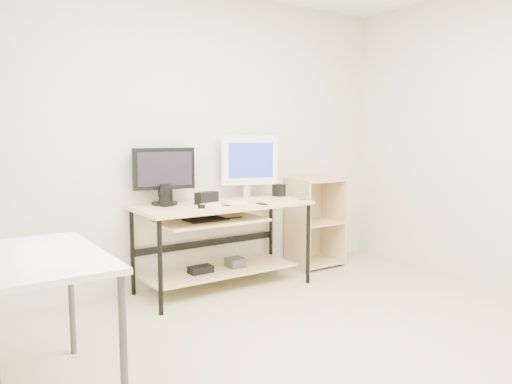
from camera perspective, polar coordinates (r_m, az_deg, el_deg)
The scene contains 16 objects.
room at distance 2.85m, azimuth 10.43°, elevation 6.08°, with size 4.01×4.01×2.62m.
desk at distance 4.29m, azimuth -4.07°, elevation -4.12°, with size 1.50×0.65×0.75m.
side_table at distance 2.71m, azimuth -23.62°, elevation -8.21°, with size 0.60×1.00×0.75m.
shelf_unit at distance 5.11m, azimuth 6.51°, elevation -3.38°, with size 0.50×0.40×0.90m.
black_monitor at distance 4.22m, azimuth -10.48°, elevation 2.23°, with size 0.52×0.22×0.48m.
white_imac at distance 4.60m, azimuth -0.75°, elevation 3.44°, with size 0.53×0.19×0.57m.
keyboard at distance 4.24m, azimuth -3.84°, elevation -1.26°, with size 0.41×0.11×0.01m, color white.
mouse at distance 4.14m, azimuth -3.33°, elevation -1.25°, with size 0.08×0.13×0.04m, color #B7B7BD.
center_speaker at distance 4.24m, azimuth -5.67°, elevation -0.68°, with size 0.20×0.09×0.10m, color black.
speaker_left at distance 4.23m, azimuth -10.39°, elevation -0.20°, with size 0.09×0.09×0.18m.
speaker_right at distance 4.75m, azimuth 2.64°, elevation 0.21°, with size 0.09×0.09×0.11m, color black.
audio_controller at distance 4.13m, azimuth -10.17°, elevation -0.47°, with size 0.09×0.05×0.17m, color black.
volume_puck at distance 4.01m, azimuth -6.25°, elevation -1.65°, with size 0.06×0.06×0.03m, color black.
smartphone at distance 4.21m, azimuth 0.65°, elevation -1.34°, with size 0.06×0.12×0.01m, color black.
coaster at distance 4.48m, azimuth 5.43°, elevation -0.90°, with size 0.08×0.08×0.01m, color #AC7D4E.
drinking_glass at distance 4.47m, azimuth 5.44°, elevation -0.05°, with size 0.06×0.06×0.13m, color white.
Camera 1 is at (-2.14, -1.99, 1.34)m, focal length 35.00 mm.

